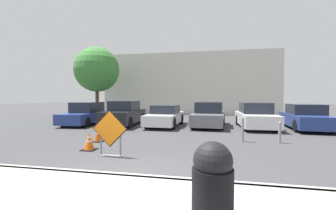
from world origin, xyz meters
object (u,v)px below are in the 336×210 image
parked_car_nearest (87,114)px  parked_car_sixth (305,118)px  bollard_nearest (243,129)px  parked_car_third (165,116)px  parked_car_fourth (209,115)px  traffic_cone_nearest (89,142)px  trash_bin (213,179)px  traffic_cone_second (98,134)px  parked_car_second (124,114)px  road_closed_sign (110,132)px  bollard_second (280,132)px  parked_car_fifth (255,116)px

parked_car_nearest → parked_car_sixth: size_ratio=1.05×
parked_car_nearest → bollard_nearest: (9.61, -4.11, -0.13)m
parked_car_third → parked_car_fourth: parked_car_fourth is taller
parked_car_third → bollard_nearest: 5.92m
parked_car_sixth → bollard_nearest: 5.98m
traffic_cone_nearest → parked_car_fourth: size_ratio=0.13×
trash_bin → parked_car_fourth: bearing=91.4°
traffic_cone_second → parked_car_sixth: parked_car_sixth is taller
parked_car_nearest → parked_car_second: bearing=176.0°
parked_car_second → trash_bin: parked_car_second is taller
trash_bin → road_closed_sign: bearing=134.6°
road_closed_sign → parked_car_fourth: parked_car_fourth is taller
parked_car_third → traffic_cone_second: bearing=74.1°
traffic_cone_nearest → bollard_second: 7.33m
parked_car_fifth → bollard_nearest: parked_car_fifth is taller
road_closed_sign → parked_car_second: bearing=109.4°
parked_car_third → bollard_nearest: size_ratio=4.31×
traffic_cone_nearest → parked_car_second: size_ratio=0.13×
traffic_cone_second → bollard_nearest: bollard_nearest is taller
parked_car_nearest → parked_car_sixth: parked_car_nearest is taller
parked_car_sixth → traffic_cone_nearest: bearing=39.4°
parked_car_fifth → trash_bin: size_ratio=3.99×
parked_car_nearest → parked_car_third: 5.44m
road_closed_sign → parked_car_second: 7.72m
parked_car_third → parked_car_fourth: (2.72, 0.41, 0.07)m
road_closed_sign → bollard_second: (5.75, 3.23, -0.31)m
parked_car_fifth → bollard_nearest: (-1.26, -4.42, -0.15)m
parked_car_nearest → parked_car_third: parked_car_nearest is taller
parked_car_second → parked_car_sixth: bearing=178.8°
traffic_cone_nearest → parked_car_fifth: (6.69, 7.02, 0.39)m
traffic_cone_second → parked_car_fifth: bearing=38.5°
parked_car_fourth → parked_car_sixth: bearing=-178.0°
road_closed_sign → parked_car_sixth: (8.31, 7.69, -0.10)m
traffic_cone_nearest → parked_car_fifth: bearing=46.3°
road_closed_sign → bollard_second: bearing=29.3°
parked_car_sixth → bollard_nearest: (-3.98, -4.46, -0.13)m
parked_car_sixth → bollard_second: size_ratio=5.11×
traffic_cone_second → parked_car_fourth: (4.40, 5.83, 0.36)m
trash_bin → parked_car_second: bearing=118.6°
parked_car_fifth → bollard_second: (0.17, -4.42, -0.23)m
traffic_cone_nearest → traffic_cone_second: traffic_cone_second is taller
road_closed_sign → parked_car_fifth: 9.48m
parked_car_second → parked_car_fourth: bearing=-177.6°
parked_car_fourth → parked_car_sixth: size_ratio=1.04×
traffic_cone_second → parked_car_third: 5.68m
trash_bin → bollard_nearest: bearing=79.5°
parked_car_fourth → bollard_nearest: parked_car_fourth is taller
trash_bin → bollard_nearest: (1.19, 6.42, -0.14)m
traffic_cone_second → parked_car_fourth: size_ratio=0.15×
road_closed_sign → parked_car_sixth: size_ratio=0.33×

